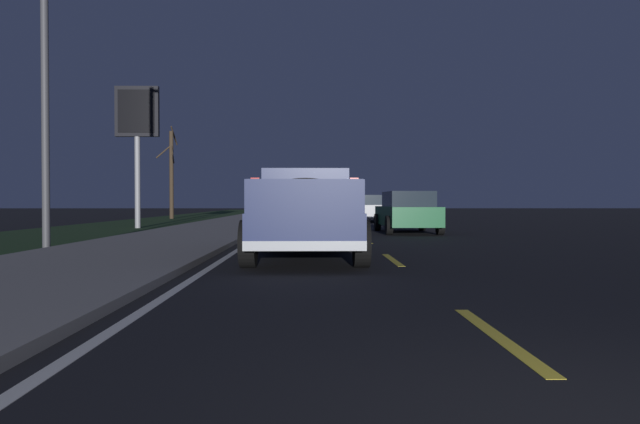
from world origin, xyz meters
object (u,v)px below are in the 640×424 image
Objects in this scene: pickup_truck at (305,210)px; gas_price_sign at (137,123)px; street_light_near at (57,55)px; bare_tree_far at (171,172)px; sedan_silver at (368,208)px; sedan_green at (407,212)px; sedan_white at (361,207)px.

gas_price_sign is at bearing 29.60° from pickup_truck.
street_light_near reaches higher than bare_tree_far.
bare_tree_far is at bearing 7.98° from street_light_near.
street_light_near is (-11.46, -1.61, 0.02)m from gas_price_sign.
sedan_silver is 14.07m from gas_price_sign.
pickup_truck is 7.22m from street_light_near.
gas_price_sign is at bearing -172.06° from bare_tree_far.
sedan_green is 11.93m from sedan_silver.
sedan_green is at bearing -109.12° from gas_price_sign.
pickup_truck is 10.10m from sedan_green.
pickup_truck is 28.89m from bare_tree_far.
street_light_near reaches higher than sedan_green.
gas_price_sign is at bearing 146.18° from sedan_white.
pickup_truck is 15.73m from gas_price_sign.
pickup_truck is at bearing -160.76° from bare_tree_far.
sedan_white is at bearing -18.83° from street_light_near.
sedan_green is at bearing 179.94° from sedan_white.
pickup_truck is at bearing 171.09° from sedan_silver.
sedan_green is at bearing -51.80° from street_light_near.
sedan_silver is at bearing 177.70° from sedan_white.
gas_price_sign is (-8.03, 10.90, 3.85)m from sedan_silver.
gas_price_sign is (13.30, 7.56, 3.65)m from pickup_truck.
sedan_white is 0.70× the size of bare_tree_far.
street_light_near is (-28.26, 9.64, 3.87)m from sedan_white.
sedan_green is (9.41, -3.68, -0.20)m from pickup_truck.
sedan_silver is 21.93m from street_light_near.
sedan_silver is at bearing 1.60° from sedan_green.
sedan_green is 20.69m from sedan_white.
bare_tree_far is at bearing 19.24° from pickup_truck.
pickup_truck is at bearing -150.40° from gas_price_sign.
sedan_white is at bearing -0.06° from sedan_green.
sedan_white is 0.71× the size of gas_price_sign.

